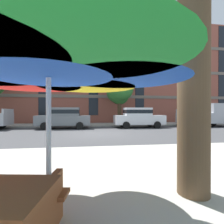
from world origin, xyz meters
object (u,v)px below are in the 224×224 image
(street_tree_middle, at_px, (119,91))
(sedan_white, at_px, (138,117))
(pickup_silver_midblock, at_px, (208,116))
(patio_umbrella, at_px, (48,58))
(sedan_gray, at_px, (64,117))

(street_tree_middle, bearing_deg, sedan_white, -70.79)
(sedan_white, relative_size, pickup_silver_midblock, 0.86)
(patio_umbrella, bearing_deg, sedan_gray, 96.82)
(sedan_gray, height_order, street_tree_middle, street_tree_middle)
(sedan_gray, distance_m, pickup_silver_midblock, 13.32)
(street_tree_middle, bearing_deg, pickup_silver_midblock, -22.21)
(sedan_white, xyz_separation_m, pickup_silver_midblock, (6.87, 0.00, 0.08))
(sedan_white, bearing_deg, patio_umbrella, -111.22)
(sedan_gray, height_order, patio_umbrella, patio_umbrella)
(pickup_silver_midblock, xyz_separation_m, street_tree_middle, (-8.01, 3.27, 2.62))
(sedan_gray, relative_size, sedan_white, 1.00)
(pickup_silver_midblock, distance_m, patio_umbrella, 17.37)
(pickup_silver_midblock, relative_size, patio_umbrella, 1.50)
(sedan_white, height_order, pickup_silver_midblock, pickup_silver_midblock)
(sedan_gray, distance_m, sedan_white, 6.45)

